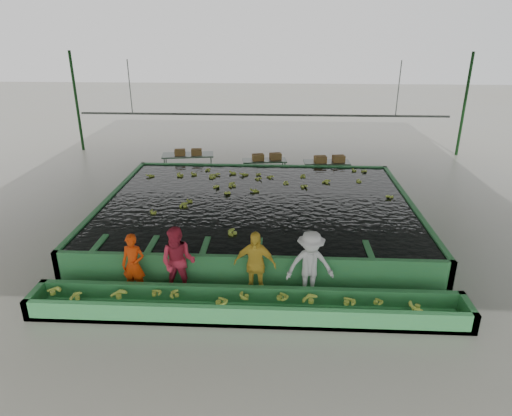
# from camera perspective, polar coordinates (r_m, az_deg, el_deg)

# --- Properties ---
(ground) EXTENTS (80.00, 80.00, 0.00)m
(ground) POSITION_cam_1_polar(r_m,az_deg,el_deg) (13.85, -0.11, -4.61)
(ground) COLOR gray
(ground) RESTS_ON ground
(shed_roof) EXTENTS (20.00, 22.00, 0.04)m
(shed_roof) POSITION_cam_1_polar(r_m,az_deg,el_deg) (12.44, -0.12, 16.44)
(shed_roof) COLOR gray
(shed_roof) RESTS_ON shed_posts
(shed_posts) EXTENTS (20.00, 22.00, 5.00)m
(shed_posts) POSITION_cam_1_polar(r_m,az_deg,el_deg) (12.92, -0.12, 5.34)
(shed_posts) COLOR black
(shed_posts) RESTS_ON ground
(flotation_tank) EXTENTS (10.00, 8.00, 0.90)m
(flotation_tank) POSITION_cam_1_polar(r_m,az_deg,el_deg) (15.03, 0.20, -0.51)
(flotation_tank) COLOR #308041
(flotation_tank) RESTS_ON ground
(tank_water) EXTENTS (9.70, 7.70, 0.00)m
(tank_water) POSITION_cam_1_polar(r_m,az_deg,el_deg) (14.88, 0.20, 0.91)
(tank_water) COLOR black
(tank_water) RESTS_ON flotation_tank
(sorting_trough) EXTENTS (10.00, 1.00, 0.50)m
(sorting_trough) POSITION_cam_1_polar(r_m,az_deg,el_deg) (10.62, -1.17, -12.15)
(sorting_trough) COLOR #308041
(sorting_trough) RESTS_ON ground
(cableway_rail) EXTENTS (0.08, 0.08, 14.00)m
(cableway_rail) POSITION_cam_1_polar(r_m,az_deg,el_deg) (17.67, 0.77, 11.57)
(cableway_rail) COLOR #59605B
(cableway_rail) RESTS_ON shed_roof
(rail_hanger_left) EXTENTS (0.04, 0.04, 2.00)m
(rail_hanger_left) POSITION_cam_1_polar(r_m,az_deg,el_deg) (18.39, -15.50, 14.38)
(rail_hanger_left) COLOR #59605B
(rail_hanger_left) RESTS_ON shed_roof
(rail_hanger_right) EXTENTS (0.04, 0.04, 2.00)m
(rail_hanger_right) POSITION_cam_1_polar(r_m,az_deg,el_deg) (18.03, 17.39, 14.04)
(rail_hanger_right) COLOR #59605B
(rail_hanger_right) RESTS_ON shed_roof
(worker_a) EXTENTS (0.60, 0.42, 1.58)m
(worker_a) POSITION_cam_1_polar(r_m,az_deg,el_deg) (11.53, -15.06, -6.86)
(worker_a) COLOR red
(worker_a) RESTS_ON ground
(worker_b) EXTENTS (0.91, 0.73, 1.79)m
(worker_b) POSITION_cam_1_polar(r_m,az_deg,el_deg) (11.20, -9.71, -6.68)
(worker_b) COLOR #BD263E
(worker_b) RESTS_ON ground
(worker_c) EXTENTS (1.06, 0.53, 1.75)m
(worker_c) POSITION_cam_1_polar(r_m,az_deg,el_deg) (10.97, -0.14, -7.12)
(worker_c) COLOR yellow
(worker_c) RESTS_ON ground
(worker_d) EXTENTS (1.22, 0.80, 1.77)m
(worker_d) POSITION_cam_1_polar(r_m,az_deg,el_deg) (10.98, 6.78, -7.18)
(worker_d) COLOR silver
(worker_d) RESTS_ON ground
(packing_table_left) EXTENTS (2.29, 1.20, 0.99)m
(packing_table_left) POSITION_cam_1_polar(r_m,az_deg,el_deg) (20.11, -8.44, 5.30)
(packing_table_left) COLOR #59605B
(packing_table_left) RESTS_ON ground
(packing_table_mid) EXTENTS (1.93, 0.98, 0.84)m
(packing_table_mid) POSITION_cam_1_polar(r_m,az_deg,el_deg) (19.60, 1.06, 4.86)
(packing_table_mid) COLOR #59605B
(packing_table_mid) RESTS_ON ground
(packing_table_right) EXTENTS (1.93, 0.83, 0.87)m
(packing_table_right) POSITION_cam_1_polar(r_m,az_deg,el_deg) (19.47, 8.76, 4.52)
(packing_table_right) COLOR #59605B
(packing_table_right) RESTS_ON ground
(box_stack_left) EXTENTS (1.18, 0.47, 0.25)m
(box_stack_left) POSITION_cam_1_polar(r_m,az_deg,el_deg) (19.88, -8.45, 6.59)
(box_stack_left) COLOR brown
(box_stack_left) RESTS_ON packing_table_left
(box_stack_mid) EXTENTS (1.27, 0.64, 0.26)m
(box_stack_mid) POSITION_cam_1_polar(r_m,az_deg,el_deg) (19.48, 1.35, 6.04)
(box_stack_mid) COLOR brown
(box_stack_mid) RESTS_ON packing_table_mid
(box_stack_right) EXTENTS (1.31, 0.55, 0.27)m
(box_stack_right) POSITION_cam_1_polar(r_m,az_deg,el_deg) (19.29, 9.14, 5.68)
(box_stack_right) COLOR brown
(box_stack_right) RESTS_ON packing_table_right
(floating_bananas) EXTENTS (8.65, 5.90, 0.12)m
(floating_bananas) POSITION_cam_1_polar(r_m,az_deg,el_deg) (15.63, 0.34, 1.97)
(floating_bananas) COLOR #9FB837
(floating_bananas) RESTS_ON tank_water
(trough_bananas) EXTENTS (9.41, 0.63, 0.13)m
(trough_bananas) POSITION_cam_1_polar(r_m,az_deg,el_deg) (10.54, -1.18, -11.47)
(trough_bananas) COLOR #9FB837
(trough_bananas) RESTS_ON sorting_trough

